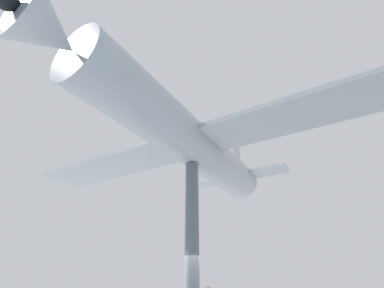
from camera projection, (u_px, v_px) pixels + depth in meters
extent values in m
cylinder|color=slate|center=(192.00, 244.00, 8.48)|extent=(0.48, 0.48, 5.73)
cylinder|color=#B2B7BC|center=(192.00, 144.00, 10.22)|extent=(5.23, 10.90, 1.73)
cube|color=#B2B7BC|center=(192.00, 144.00, 10.22)|extent=(16.34, 7.42, 0.18)
cube|color=#B2B7BC|center=(237.00, 177.00, 13.93)|extent=(5.34, 2.69, 0.18)
cube|color=#B2B7BC|center=(236.00, 160.00, 14.41)|extent=(0.53, 1.10, 1.96)
cone|color=#B2B7BC|center=(48.00, 31.00, 5.57)|extent=(1.82, 1.72, 1.47)
sphere|color=black|center=(7.00, 0.00, 4.93)|extent=(0.44, 0.44, 0.44)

